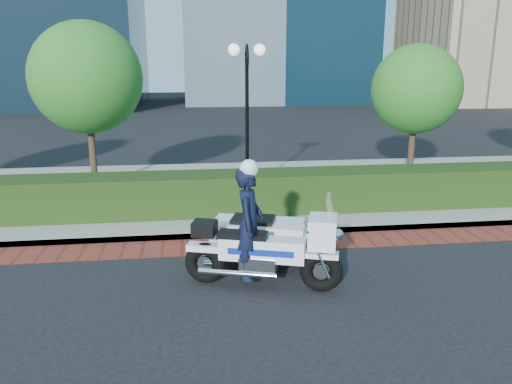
{
  "coord_description": "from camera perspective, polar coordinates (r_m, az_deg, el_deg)",
  "views": [
    {
      "loc": [
        -0.55,
        -8.69,
        3.87
      ],
      "look_at": [
        0.87,
        2.23,
        1.0
      ],
      "focal_mm": 35.0,
      "sensor_mm": 36.0,
      "label": 1
    }
  ],
  "objects": [
    {
      "name": "hedge_main",
      "position": [
        12.72,
        -4.67,
        -0.11
      ],
      "size": [
        18.0,
        1.2,
        1.0
      ],
      "primitive_type": "cube",
      "color": "black",
      "rests_on": "sidewalk"
    },
    {
      "name": "brick_strip",
      "position": [
        10.91,
        -4.04,
        -6.17
      ],
      "size": [
        60.0,
        1.0,
        0.01
      ],
      "primitive_type": "cube",
      "color": "maroon",
      "rests_on": "ground"
    },
    {
      "name": "police_motorcycle",
      "position": [
        9.12,
        0.41,
        -5.16
      ],
      "size": [
        2.77,
        2.42,
        2.29
      ],
      "rotation": [
        0.0,
        0.0,
        -0.31
      ],
      "color": "black",
      "rests_on": "ground"
    },
    {
      "name": "tree_c",
      "position": [
        16.77,
        17.83,
        11.11
      ],
      "size": [
        2.8,
        2.8,
        4.3
      ],
      "color": "#332319",
      "rests_on": "sidewalk"
    },
    {
      "name": "ground",
      "position": [
        9.53,
        -3.48,
        -9.38
      ],
      "size": [
        120.0,
        120.0,
        0.0
      ],
      "primitive_type": "plane",
      "color": "black",
      "rests_on": "ground"
    },
    {
      "name": "lamppost",
      "position": [
        14.01,
        -1.04,
        10.87
      ],
      "size": [
        1.02,
        0.7,
        4.21
      ],
      "color": "black",
      "rests_on": "sidewalk"
    },
    {
      "name": "sidewalk",
      "position": [
        15.18,
        -5.08,
        0.07
      ],
      "size": [
        60.0,
        8.0,
        0.15
      ],
      "primitive_type": "cube",
      "color": "gray",
      "rests_on": "ground"
    },
    {
      "name": "tree_b",
      "position": [
        15.48,
        -18.82,
        12.23
      ],
      "size": [
        3.2,
        3.2,
        4.89
      ],
      "color": "#332319",
      "rests_on": "sidewalk"
    }
  ]
}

